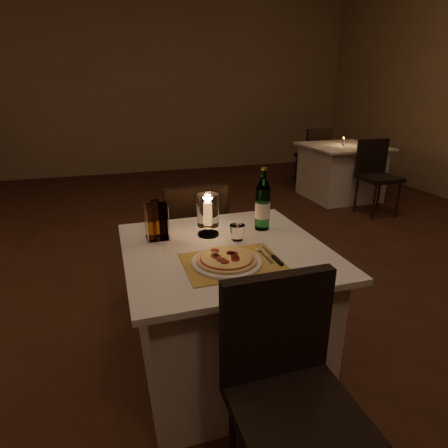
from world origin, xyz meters
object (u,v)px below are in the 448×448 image
object	(u,v)px
tumbler	(237,232)
chair_far	(194,233)
water_bottle	(263,205)
hurricane_candle	(208,212)
neighbor_table_right	(340,172)
chair_near	(287,376)
pizza	(227,259)
main_table	(225,310)
plate	(227,262)

from	to	relation	value
tumbler	chair_far	bearing A→B (deg)	98.25
water_bottle	hurricane_candle	distance (m)	0.32
neighbor_table_right	water_bottle	bearing A→B (deg)	-131.41
chair_near	water_bottle	xyz separation A→B (m)	(0.28, 0.91, 0.33)
chair_near	pizza	world-z (taller)	chair_near
chair_far	tumbler	xyz separation A→B (m)	(0.09, -0.63, 0.23)
chair_near	chair_far	xyz separation A→B (m)	(-0.00, 1.43, 0.00)
chair_far	neighbor_table_right	distance (m)	3.32
water_bottle	hurricane_candle	size ratio (longest dim) A/B	1.54
chair_near	chair_far	bearing A→B (deg)	90.00
neighbor_table_right	hurricane_candle	bearing A→B (deg)	-135.08
main_table	hurricane_candle	size ratio (longest dim) A/B	4.36
plate	hurricane_candle	distance (m)	0.39
hurricane_candle	chair_near	bearing A→B (deg)	-87.64
main_table	pizza	distance (m)	0.44
main_table	plate	world-z (taller)	plate
main_table	neighbor_table_right	world-z (taller)	same
chair_near	hurricane_candle	world-z (taller)	hurricane_candle
plate	pizza	world-z (taller)	pizza
chair_near	pizza	size ratio (longest dim) A/B	3.21
hurricane_candle	neighbor_table_right	size ratio (longest dim) A/B	0.23
water_bottle	neighbor_table_right	world-z (taller)	water_bottle
water_bottle	neighbor_table_right	bearing A→B (deg)	48.59
chair_near	chair_far	distance (m)	1.43
hurricane_candle	tumbler	bearing A→B (deg)	-40.12
pizza	neighbor_table_right	distance (m)	3.99
main_table	hurricane_candle	bearing A→B (deg)	101.14
main_table	water_bottle	distance (m)	0.61
pizza	neighbor_table_right	xyz separation A→B (m)	(2.63, 2.98, -0.39)
chair_far	hurricane_candle	size ratio (longest dim) A/B	3.92
chair_near	tumbler	bearing A→B (deg)	83.41
plate	pizza	bearing A→B (deg)	137.83
chair_near	water_bottle	world-z (taller)	water_bottle
chair_far	pizza	size ratio (longest dim) A/B	3.21
neighbor_table_right	chair_near	bearing A→B (deg)	-126.29
hurricane_candle	neighbor_table_right	distance (m)	3.73
chair_far	plate	size ratio (longest dim) A/B	2.81
main_table	chair_far	xyz separation A→B (m)	(-0.00, 0.71, 0.18)
pizza	tumbler	size ratio (longest dim) A/B	3.40
water_bottle	hurricane_candle	bearing A→B (deg)	-179.69
pizza	neighbor_table_right	world-z (taller)	pizza
water_bottle	neighbor_table_right	distance (m)	3.52
main_table	plate	bearing A→B (deg)	-105.52
plate	neighbor_table_right	bearing A→B (deg)	48.56
main_table	pizza	xyz separation A→B (m)	(-0.05, -0.18, 0.39)
chair_far	neighbor_table_right	size ratio (longest dim) A/B	0.90
chair_near	neighbor_table_right	bearing A→B (deg)	53.71
tumbler	hurricane_candle	world-z (taller)	hurricane_candle
water_bottle	hurricane_candle	world-z (taller)	water_bottle
chair_near	chair_far	size ratio (longest dim) A/B	1.00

